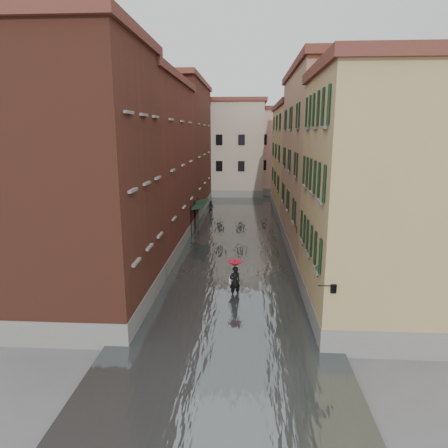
% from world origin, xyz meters
% --- Properties ---
extents(ground, '(120.00, 120.00, 0.00)m').
position_xyz_m(ground, '(0.00, 0.00, 0.00)').
color(ground, '#5D5D60').
rests_on(ground, ground).
extents(floodwater, '(10.00, 60.00, 0.20)m').
position_xyz_m(floodwater, '(0.00, 13.00, 0.10)').
color(floodwater, '#4A5152').
rests_on(floodwater, ground).
extents(building_left_near, '(6.00, 8.00, 13.00)m').
position_xyz_m(building_left_near, '(-7.00, -2.00, 6.50)').
color(building_left_near, brown).
rests_on(building_left_near, ground).
extents(building_left_mid, '(6.00, 14.00, 12.50)m').
position_xyz_m(building_left_mid, '(-7.00, 9.00, 6.25)').
color(building_left_mid, maroon).
rests_on(building_left_mid, ground).
extents(building_left_far, '(6.00, 16.00, 14.00)m').
position_xyz_m(building_left_far, '(-7.00, 24.00, 7.00)').
color(building_left_far, brown).
rests_on(building_left_far, ground).
extents(building_right_near, '(6.00, 8.00, 11.50)m').
position_xyz_m(building_right_near, '(7.00, -2.00, 5.75)').
color(building_right_near, tan).
rests_on(building_right_near, ground).
extents(building_right_mid, '(6.00, 14.00, 13.00)m').
position_xyz_m(building_right_mid, '(7.00, 9.00, 6.50)').
color(building_right_mid, '#9B795E').
rests_on(building_right_mid, ground).
extents(building_right_far, '(6.00, 16.00, 11.50)m').
position_xyz_m(building_right_far, '(7.00, 24.00, 5.75)').
color(building_right_far, tan).
rests_on(building_right_far, ground).
extents(building_end_cream, '(12.00, 9.00, 13.00)m').
position_xyz_m(building_end_cream, '(-3.00, 38.00, 6.50)').
color(building_end_cream, '#B3A08F').
rests_on(building_end_cream, ground).
extents(building_end_pink, '(10.00, 9.00, 12.00)m').
position_xyz_m(building_end_pink, '(6.00, 40.00, 6.00)').
color(building_end_pink, '#D2A194').
rests_on(building_end_pink, ground).
extents(awning_near, '(1.09, 2.87, 2.80)m').
position_xyz_m(awning_near, '(-3.49, 14.00, 2.46)').
color(awning_near, black).
rests_on(awning_near, ground).
extents(awning_far, '(1.09, 2.72, 2.80)m').
position_xyz_m(awning_far, '(-3.49, 16.10, 2.46)').
color(awning_far, black).
rests_on(awning_far, ground).
extents(wall_lantern, '(0.71, 0.22, 0.35)m').
position_xyz_m(wall_lantern, '(4.33, -6.00, 3.01)').
color(wall_lantern, black).
rests_on(wall_lantern, ground).
extents(window_planters, '(0.59, 8.46, 0.84)m').
position_xyz_m(window_planters, '(4.12, -0.80, 3.51)').
color(window_planters, brown).
rests_on(window_planters, ground).
extents(pedestrian_main, '(0.86, 0.86, 2.06)m').
position_xyz_m(pedestrian_main, '(0.28, -0.05, 1.19)').
color(pedestrian_main, black).
rests_on(pedestrian_main, ground).
extents(pedestrian_far, '(0.92, 0.82, 1.57)m').
position_xyz_m(pedestrian_far, '(-3.15, 22.60, 0.79)').
color(pedestrian_far, black).
rests_on(pedestrian_far, ground).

